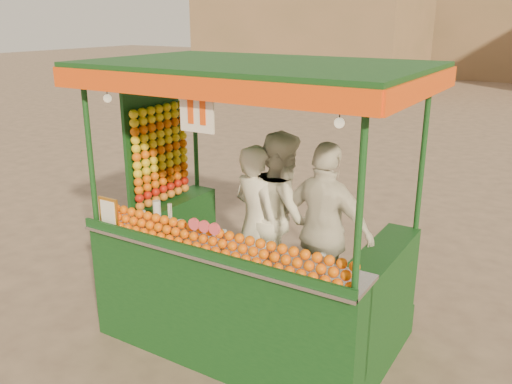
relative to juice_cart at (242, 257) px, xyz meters
The scene contains 7 objects.
ground 0.94m from the juice_cart, 110.92° to the left, with size 90.00×90.00×0.00m, color brown.
building_left 22.16m from the juice_cart, 114.21° to the left, with size 10.00×6.00×6.00m, color #906E52.
building_center 30.31m from the juice_cart, 93.89° to the left, with size 14.00×7.00×7.00m, color #906E52.
juice_cart is the anchor object (origin of this frame).
vendor_left 0.40m from the juice_cart, 93.23° to the left, with size 0.72×0.59×1.71m.
vendor_middle 0.63m from the juice_cart, 71.50° to the left, with size 1.09×1.13×1.83m.
vendor_right 0.89m from the juice_cart, 26.89° to the left, with size 1.11×0.57×1.82m.
Camera 1 is at (2.80, -4.34, 3.27)m, focal length 37.82 mm.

